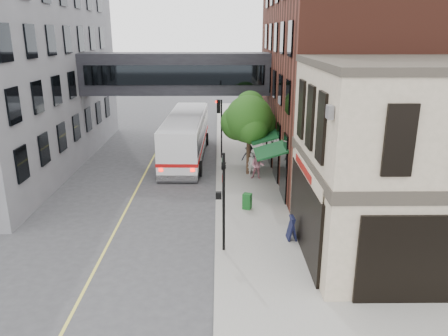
{
  "coord_description": "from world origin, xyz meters",
  "views": [
    {
      "loc": [
        0.21,
        -15.58,
        9.48
      ],
      "look_at": [
        0.44,
        4.21,
        3.3
      ],
      "focal_mm": 35.0,
      "sensor_mm": 36.0,
      "label": 1
    }
  ],
  "objects_px": {
    "newspaper_box": "(247,201)",
    "sandwich_board": "(292,228)",
    "bus": "(186,135)",
    "pedestrian_b": "(257,166)",
    "pedestrian_c": "(249,157)",
    "pedestrian_a": "(252,164)"
  },
  "relations": [
    {
      "from": "newspaper_box",
      "to": "bus",
      "type": "bearing_deg",
      "value": 134.11
    },
    {
      "from": "newspaper_box",
      "to": "sandwich_board",
      "type": "distance_m",
      "value": 4.15
    },
    {
      "from": "pedestrian_c",
      "to": "pedestrian_b",
      "type": "bearing_deg",
      "value": -83.98
    },
    {
      "from": "pedestrian_a",
      "to": "pedestrian_b",
      "type": "relative_size",
      "value": 0.84
    },
    {
      "from": "pedestrian_b",
      "to": "pedestrian_c",
      "type": "bearing_deg",
      "value": 110.22
    },
    {
      "from": "pedestrian_b",
      "to": "pedestrian_c",
      "type": "height_order",
      "value": "pedestrian_b"
    },
    {
      "from": "newspaper_box",
      "to": "pedestrian_c",
      "type": "bearing_deg",
      "value": 108.72
    },
    {
      "from": "pedestrian_a",
      "to": "sandwich_board",
      "type": "xyz_separation_m",
      "value": [
        1.16,
        -9.73,
        -0.2
      ]
    },
    {
      "from": "pedestrian_c",
      "to": "newspaper_box",
      "type": "distance_m",
      "value": 7.68
    },
    {
      "from": "pedestrian_b",
      "to": "pedestrian_c",
      "type": "xyz_separation_m",
      "value": [
        -0.39,
        2.5,
        -0.09
      ]
    },
    {
      "from": "newspaper_box",
      "to": "sandwich_board",
      "type": "relative_size",
      "value": 0.78
    },
    {
      "from": "pedestrian_c",
      "to": "newspaper_box",
      "type": "xyz_separation_m",
      "value": [
        -0.6,
        -7.64,
        -0.38
      ]
    },
    {
      "from": "pedestrian_b",
      "to": "newspaper_box",
      "type": "height_order",
      "value": "pedestrian_b"
    },
    {
      "from": "bus",
      "to": "sandwich_board",
      "type": "bearing_deg",
      "value": -67.59
    },
    {
      "from": "bus",
      "to": "sandwich_board",
      "type": "height_order",
      "value": "bus"
    },
    {
      "from": "pedestrian_a",
      "to": "pedestrian_c",
      "type": "xyz_separation_m",
      "value": [
        -0.1,
        1.62,
        0.06
      ]
    },
    {
      "from": "bus",
      "to": "sandwich_board",
      "type": "xyz_separation_m",
      "value": [
        5.96,
        -14.46,
        -1.16
      ]
    },
    {
      "from": "pedestrian_a",
      "to": "pedestrian_c",
      "type": "bearing_deg",
      "value": 94.32
    },
    {
      "from": "bus",
      "to": "pedestrian_b",
      "type": "height_order",
      "value": "bus"
    },
    {
      "from": "bus",
      "to": "pedestrian_a",
      "type": "xyz_separation_m",
      "value": [
        4.8,
        -4.72,
        -0.96
      ]
    },
    {
      "from": "bus",
      "to": "pedestrian_a",
      "type": "bearing_deg",
      "value": -44.52
    },
    {
      "from": "pedestrian_a",
      "to": "newspaper_box",
      "type": "bearing_deg",
      "value": -95.86
    }
  ]
}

